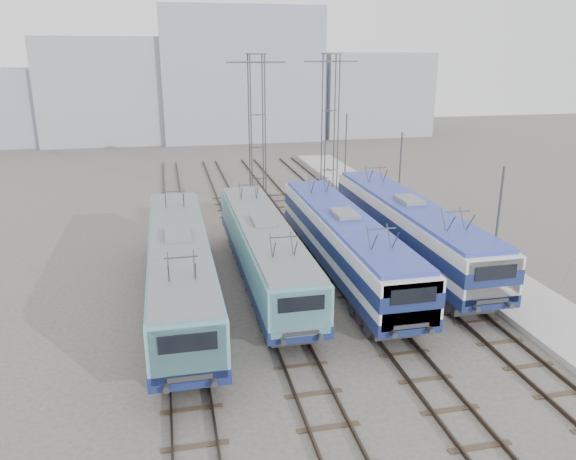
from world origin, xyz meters
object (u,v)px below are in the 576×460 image
at_px(locomotive_far_right, 409,225).
at_px(mast_mid, 399,183).
at_px(safety_cone, 516,300).
at_px(catenary_tower_east, 330,121).
at_px(locomotive_center_right, 345,240).
at_px(mast_rear, 346,153).
at_px(catenary_tower_west, 257,126).
at_px(locomotive_center_left, 264,248).
at_px(locomotive_far_left, 180,266).
at_px(mast_front, 496,236).

xyz_separation_m(locomotive_far_right, mast_mid, (1.85, 6.00, 1.14)).
bearing_deg(locomotive_far_right, safety_cone, -70.55).
relative_size(catenary_tower_east, safety_cone, 22.94).
height_order(locomotive_center_right, mast_rear, mast_rear).
bearing_deg(mast_mid, catenary_tower_west, 137.07).
distance_m(locomotive_center_left, mast_mid, 13.29).
relative_size(locomotive_far_left, locomotive_center_right, 1.01).
distance_m(mast_front, safety_cone, 3.27).
bearing_deg(mast_mid, mast_rear, 90.00).
bearing_deg(locomotive_far_left, mast_front, -9.14).
xyz_separation_m(locomotive_center_right, safety_cone, (7.06, -5.62, -1.74)).
distance_m(locomotive_center_left, catenary_tower_east, 20.12).
height_order(locomotive_center_left, catenary_tower_west, catenary_tower_west).
distance_m(catenary_tower_west, mast_rear, 9.99).
bearing_deg(catenary_tower_east, locomotive_far_right, -89.10).
relative_size(catenary_tower_west, mast_rear, 1.71).
bearing_deg(locomotive_center_left, mast_front, -22.27).
bearing_deg(safety_cone, mast_mid, 93.06).
height_order(locomotive_far_right, catenary_tower_west, catenary_tower_west).
height_order(mast_mid, mast_rear, same).
relative_size(locomotive_far_right, mast_front, 2.64).
distance_m(locomotive_far_left, locomotive_center_left, 4.91).
bearing_deg(mast_front, locomotive_far_right, 107.14).
xyz_separation_m(locomotive_center_left, mast_front, (10.85, -4.44, 1.34)).
bearing_deg(catenary_tower_east, mast_front, -84.55).
height_order(catenary_tower_east, safety_cone, catenary_tower_east).
bearing_deg(locomotive_far_right, mast_mid, 72.87).
bearing_deg(safety_cone, mast_rear, 91.60).
distance_m(locomotive_center_left, locomotive_center_right, 4.50).
bearing_deg(catenary_tower_east, locomotive_center_right, -103.56).
bearing_deg(locomotive_far_right, catenary_tower_west, 115.74).
xyz_separation_m(catenary_tower_west, mast_mid, (8.60, -8.00, -3.14)).
xyz_separation_m(catenary_tower_east, mast_mid, (2.10, -10.00, -3.14)).
xyz_separation_m(locomotive_far_left, locomotive_center_left, (4.50, 1.97, -0.10)).
bearing_deg(catenary_tower_west, safety_cone, -66.34).
height_order(catenary_tower_west, safety_cone, catenary_tower_west).
xyz_separation_m(catenary_tower_west, safety_cone, (9.31, -21.24, -6.08)).
xyz_separation_m(locomotive_far_right, mast_rear, (1.85, 18.00, 1.14)).
height_order(locomotive_center_left, mast_rear, mast_rear).
height_order(catenary_tower_east, mast_front, catenary_tower_east).
xyz_separation_m(locomotive_center_right, mast_mid, (6.35, 7.63, 1.20)).
xyz_separation_m(mast_front, mast_rear, (0.00, 24.00, 0.00)).
xyz_separation_m(catenary_tower_east, safety_cone, (2.81, -23.24, -6.08)).
relative_size(locomotive_center_right, safety_cone, 34.40).
distance_m(catenary_tower_west, catenary_tower_east, 6.80).
height_order(locomotive_center_left, catenary_tower_east, catenary_tower_east).
xyz_separation_m(locomotive_far_right, catenary_tower_east, (-0.25, 16.00, 4.29)).
bearing_deg(catenary_tower_west, mast_front, -66.73).
xyz_separation_m(locomotive_center_left, locomotive_far_right, (9.00, 1.56, 0.20)).
xyz_separation_m(locomotive_center_right, mast_front, (6.35, -4.37, 1.20)).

